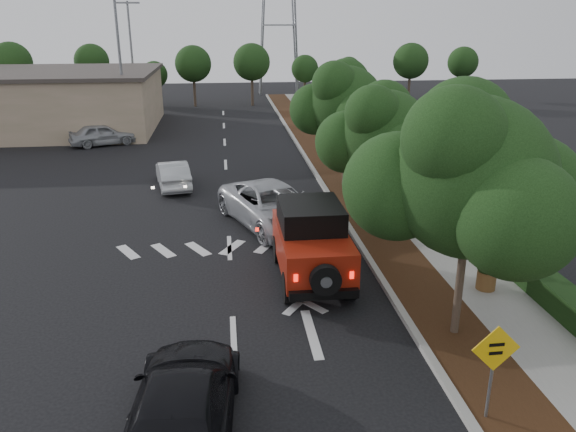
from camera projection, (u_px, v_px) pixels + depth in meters
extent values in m
plane|color=black|center=(234.00, 338.00, 14.20)|extent=(120.00, 120.00, 0.00)
cube|color=#9E9B93|center=(327.00, 192.00, 25.91)|extent=(0.20, 70.00, 0.15)
cube|color=black|center=(348.00, 192.00, 26.03)|extent=(1.80, 70.00, 0.12)
cube|color=gray|center=(388.00, 190.00, 26.23)|extent=(2.00, 70.00, 0.12)
cube|color=black|center=(417.00, 182.00, 26.27)|extent=(0.80, 70.00, 0.80)
cylinder|color=black|center=(279.00, 249.00, 18.54)|extent=(0.32, 0.90, 0.90)
cylinder|color=black|center=(331.00, 247.00, 18.73)|extent=(0.32, 0.90, 0.90)
cylinder|color=black|center=(289.00, 287.00, 15.89)|extent=(0.32, 0.90, 0.90)
cylinder|color=black|center=(349.00, 284.00, 16.09)|extent=(0.32, 0.90, 0.90)
cube|color=#9C1E0E|center=(312.00, 247.00, 17.11)|extent=(2.03, 4.16, 1.12)
cube|color=black|center=(310.00, 215.00, 17.12)|extent=(1.86, 2.29, 0.72)
cube|color=#9C1E0E|center=(304.00, 231.00, 18.62)|extent=(1.78, 1.17, 0.92)
cube|color=black|center=(324.00, 295.00, 15.25)|extent=(1.92, 0.21, 0.25)
cylinder|color=black|center=(326.00, 280.00, 14.93)|extent=(0.85, 0.25, 0.85)
cube|color=#FF190C|center=(296.00, 278.00, 15.06)|extent=(0.11, 0.05, 0.20)
cube|color=#FF190C|center=(352.00, 275.00, 15.23)|extent=(0.11, 0.05, 0.20)
imported|color=#B1B4BA|center=(273.00, 206.00, 21.67)|extent=(4.58, 6.38, 1.61)
imported|color=black|center=(183.00, 405.00, 10.65)|extent=(2.39, 5.10, 1.44)
imported|color=#B5B9BD|center=(173.00, 174.00, 26.70)|extent=(2.04, 4.07, 1.28)
imported|color=#A2A5AA|center=(103.00, 134.00, 35.56)|extent=(4.39, 2.99, 1.39)
cylinder|color=slate|center=(491.00, 376.00, 10.93)|extent=(0.07, 0.07, 1.92)
cube|color=yellow|center=(496.00, 349.00, 10.69)|extent=(0.98, 0.04, 0.98)
cube|color=black|center=(497.00, 345.00, 10.65)|extent=(0.31, 0.01, 0.07)
cube|color=black|center=(496.00, 353.00, 10.71)|extent=(0.27, 0.01, 0.07)
cylinder|color=brown|center=(486.00, 280.00, 16.47)|extent=(0.62, 0.62, 0.56)
sphere|color=black|center=(488.00, 264.00, 16.29)|extent=(0.70, 0.70, 0.70)
imported|color=black|center=(489.00, 261.00, 16.27)|extent=(0.65, 0.58, 0.66)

